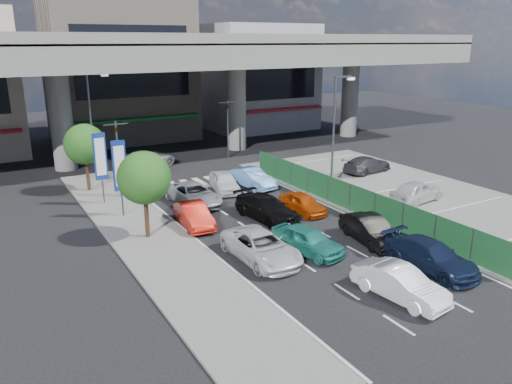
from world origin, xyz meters
TOP-DOWN VIEW (x-y plane):
  - ground at (0.00, 0.00)m, footprint 120.00×120.00m
  - parking_lot at (11.00, 2.00)m, footprint 12.00×28.00m
  - sidewalk_left at (-7.00, 4.00)m, footprint 4.00×30.00m
  - fence_run at (5.30, 1.00)m, footprint 0.16×22.00m
  - expressway at (0.00, 22.00)m, footprint 64.00×14.00m
  - building_center at (0.00, 32.97)m, footprint 14.00×10.90m
  - building_east at (16.00, 31.97)m, footprint 12.00×10.90m
  - traffic_light_left at (-6.20, 12.00)m, footprint 1.60×1.24m
  - traffic_light_right at (5.50, 19.00)m, footprint 1.60×1.24m
  - street_lamp_right at (7.17, 6.00)m, footprint 1.65×0.22m
  - street_lamp_left at (-6.33, 18.00)m, footprint 1.65×0.22m
  - signboard_near at (-7.20, 7.99)m, footprint 0.80×0.14m
  - signboard_far at (-7.60, 10.99)m, footprint 0.80×0.14m
  - tree_near at (-7.00, 4.00)m, footprint 2.80×2.80m
  - tree_far at (-7.80, 14.50)m, footprint 2.80×2.80m
  - hatch_white_back_mid at (-0.10, -7.51)m, footprint 2.03×4.32m
  - minivan_navy_back at (3.11, -6.27)m, footprint 2.25×4.87m
  - sedan_white_mid_left at (-3.12, -1.42)m, footprint 2.38×5.01m
  - taxi_teal_mid at (-0.68, -1.83)m, footprint 2.56×4.32m
  - hatch_black_mid_right at (2.99, -2.38)m, footprint 2.14×4.37m
  - taxi_orange_left at (-4.09, 4.51)m, footprint 1.81×4.16m
  - sedan_black_mid at (0.11, 3.41)m, footprint 2.46×4.94m
  - taxi_orange_right at (2.66, 3.31)m, footprint 1.66×3.67m
  - wagon_silver_front_left at (-2.52, 8.19)m, footprint 2.54×5.01m
  - sedan_white_front_mid at (0.50, 9.82)m, footprint 2.49×4.31m
  - kei_truck_front_right at (2.64, 9.70)m, footprint 2.16×4.38m
  - crossing_wagon_silver at (-2.04, 19.21)m, footprint 5.66×3.91m
  - parked_sedan_white at (10.22, 1.15)m, footprint 4.40×2.28m
  - parked_sedan_dgrey at (12.66, 8.57)m, footprint 4.70×2.46m
  - traffic_cone at (7.33, 5.22)m, footprint 0.34×0.34m

SIDE VIEW (x-z plane):
  - ground at x=0.00m, z-range 0.00..0.00m
  - parking_lot at x=11.00m, z-range 0.00..0.06m
  - sidewalk_left at x=-7.00m, z-range 0.00..0.12m
  - traffic_cone at x=7.33m, z-range 0.06..0.69m
  - taxi_orange_right at x=2.66m, z-range 0.00..1.22m
  - taxi_orange_left at x=-4.09m, z-range 0.00..1.33m
  - wagon_silver_front_left at x=-2.52m, z-range 0.00..1.36m
  - hatch_white_back_mid at x=-0.10m, z-range 0.00..1.37m
  - minivan_navy_back at x=3.11m, z-range 0.00..1.38m
  - sedan_white_mid_left at x=-3.12m, z-range 0.00..1.38m
  - taxi_teal_mid at x=-0.68m, z-range 0.00..1.38m
  - hatch_black_mid_right at x=2.99m, z-range 0.00..1.38m
  - sedan_black_mid at x=0.11m, z-range 0.00..1.38m
  - sedan_white_front_mid at x=0.50m, z-range 0.00..1.38m
  - kei_truck_front_right at x=2.64m, z-range 0.00..1.38m
  - parked_sedan_dgrey at x=12.66m, z-range 0.06..1.36m
  - crossing_wagon_silver at x=-2.04m, z-range 0.00..1.44m
  - parked_sedan_white at x=10.22m, z-range 0.06..1.49m
  - fence_run at x=5.30m, z-range 0.00..1.80m
  - signboard_near at x=-7.20m, z-range 0.71..5.41m
  - signboard_far at x=-7.60m, z-range 0.71..5.41m
  - tree_near at x=-7.00m, z-range 0.99..5.79m
  - tree_far at x=-7.80m, z-range 0.99..5.79m
  - traffic_light_left at x=-6.20m, z-range 1.34..6.54m
  - traffic_light_right at x=5.50m, z-range 1.34..6.54m
  - street_lamp_right at x=7.17m, z-range 0.77..8.77m
  - street_lamp_left at x=-6.33m, z-range 0.77..8.77m
  - building_east at x=16.00m, z-range -0.01..11.99m
  - building_center at x=0.00m, z-range -0.01..14.99m
  - expressway at x=0.00m, z-range 3.39..14.14m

